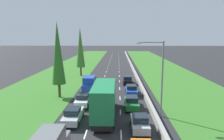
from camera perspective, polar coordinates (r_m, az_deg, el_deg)
name	(u,v)px	position (r m, az deg, el deg)	size (l,w,h in m)	color
ground_plane	(114,67)	(64.40, 0.43, 0.87)	(300.00, 300.00, 0.00)	#28282B
grass_verge_left	(74,67)	(65.90, -10.64, 0.92)	(14.00, 140.00, 0.04)	#387528
grass_verge_right	(159,67)	(65.67, 13.05, 0.81)	(14.00, 140.00, 0.04)	#387528
median_barrier	(132,66)	(64.47, 5.50, 1.21)	(0.44, 120.00, 0.85)	#9E9B93
lane_markings	(114,67)	(64.40, 0.43, 0.87)	(3.64, 116.00, 0.01)	white
silver_hatchback_right_lane	(140,123)	(21.61, 7.75, -14.38)	(1.74, 3.90, 1.72)	silver
silver_sedan_left_lane	(73,115)	(23.79, -10.85, -12.25)	(1.82, 4.50, 1.64)	silver
green_sedan_right_lane	(132,102)	(27.74, 5.50, -8.95)	(1.82, 4.50, 1.64)	#237A33
blue_sedan_right_lane	(131,90)	(33.90, 5.45, -5.54)	(1.82, 4.50, 1.64)	#1E47B7
white_sedan_left_lane	(83,99)	(29.03, -8.11, -8.16)	(1.82, 4.50, 1.64)	white
blue_van_left_lane	(89,84)	(35.15, -6.33, -4.03)	(1.96, 4.90, 2.82)	#1E47B7
black_sedan_right_lane	(127,80)	(41.37, 4.36, -2.80)	(1.82, 4.50, 1.64)	black
green_box_truck_centre_lane	(105,99)	(24.29, -2.10, -8.19)	(2.46, 9.40, 4.18)	black
poplar_tree_second	(58,53)	(32.33, -14.89, 4.53)	(2.10, 2.10, 11.82)	#4C3823
poplar_tree_third	(80,47)	(49.54, -8.85, 6.26)	(2.09, 2.09, 11.75)	#4C3823
street_light_mast	(159,74)	(24.31, 13.12, -1.01)	(3.20, 0.28, 9.00)	gray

